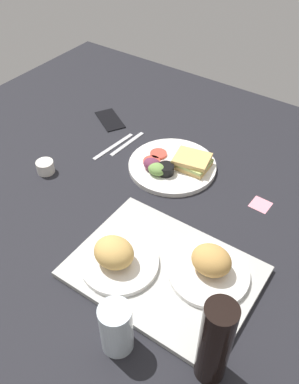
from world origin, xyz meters
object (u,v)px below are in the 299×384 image
bread_plate_near (210,267)px  soda_bottle (215,343)px  drinking_glass (116,328)px  sticky_note (261,205)px  cell_phone (110,119)px  knife (113,146)px  serving_tray (164,272)px  espresso_cup (45,167)px  plate_with_salad (173,165)px  fork (127,143)px  bread_plate_far (116,257)px

bread_plate_near → soda_bottle: (-11.47, 20.47, 7.33)cm
drinking_glass → sticky_note: size_ratio=2.40×
drinking_glass → cell_phone: 89.49cm
cell_phone → sticky_note: cell_phone is taller
drinking_glass → knife: 72.71cm
serving_tray → knife: (43.92, -34.63, -0.55)cm
drinking_glass → espresso_cup: size_ratio=2.40×
sticky_note → plate_with_salad: bearing=1.8°
plate_with_salad → fork: size_ratio=1.68×
bread_plate_near → drinking_glass: 27.91cm
soda_bottle → sticky_note: bearing=-77.6°
serving_tray → bread_plate_near: bearing=-151.1°
bread_plate_far → cell_phone: bearing=-49.4°
espresso_cup → knife: espresso_cup is taller
serving_tray → bread_plate_near: size_ratio=2.26×
knife → espresso_cup: bearing=-16.9°
espresso_cup → cell_phone: (2.24, -35.36, -1.60)cm
bread_plate_near → sticky_note: (-0.02, -31.71, -4.36)cm
bread_plate_far → knife: (33.44, -40.06, -4.38)cm
knife → sticky_note: bearing=97.8°
espresso_cup → drinking_glass: bearing=149.3°
plate_with_salad → cell_phone: size_ratio=1.98×
bread_plate_near → sticky_note: 32.01cm
fork → cell_phone: bearing=-116.8°
drinking_glass → cell_phone: bearing=-49.8°
bread_plate_near → knife: size_ratio=1.05×
bread_plate_far → soda_bottle: 33.99cm
bread_plate_far → espresso_cup: 46.07cm
soda_bottle → fork: size_ratio=1.38×
cell_phone → sticky_note: bearing=-158.2°
bread_plate_far → plate_with_salad: 42.88cm
drinking_glass → soda_bottle: bearing=-162.0°
drinking_glass → bread_plate_far: bearing=-51.4°
bread_plate_near → espresso_cup: bearing=-5.6°
espresso_cup → plate_with_salad: bearing=-143.2°
plate_with_salad → knife: 23.76cm
soda_bottle → espresso_cup: (74.56, -26.60, -9.74)cm
drinking_glass → espresso_cup: 64.54cm
bread_plate_near → sticky_note: size_ratio=3.56×
espresso_cup → sticky_note: size_ratio=1.00×
bread_plate_near → cell_phone: (65.33, -41.49, -4.02)cm
cell_phone → drinking_glass: bearing=160.5°
serving_tray → bread_plate_far: 12.41cm
espresso_cup → knife: (-9.29, -23.05, -1.75)cm
soda_bottle → espresso_cup: size_ratio=4.19×
bread_plate_far → knife: bread_plate_far is taller
serving_tray → plate_with_salad: plate_with_salad is taller
fork → sticky_note: 50.83cm
bread_plate_far → sticky_note: bread_plate_far is taller
fork → plate_with_salad: bearing=86.4°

